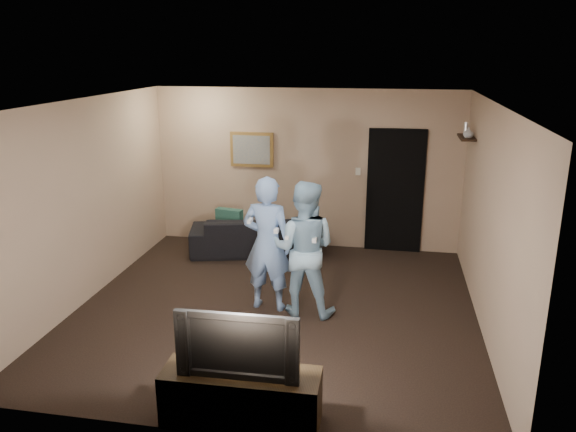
% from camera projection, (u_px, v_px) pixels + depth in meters
% --- Properties ---
extents(ground, '(5.00, 5.00, 0.00)m').
position_uv_depth(ground, '(276.00, 308.00, 7.19)').
color(ground, black).
rests_on(ground, ground).
extents(ceiling, '(5.00, 5.00, 0.04)m').
position_uv_depth(ceiling, '(275.00, 102.00, 6.44)').
color(ceiling, silver).
rests_on(ceiling, wall_back).
extents(wall_back, '(5.00, 0.04, 2.60)m').
position_uv_depth(wall_back, '(306.00, 169.00, 9.17)').
color(wall_back, tan).
rests_on(wall_back, ground).
extents(wall_front, '(5.00, 0.04, 2.60)m').
position_uv_depth(wall_front, '(213.00, 296.00, 4.46)').
color(wall_front, tan).
rests_on(wall_front, ground).
extents(wall_left, '(0.04, 5.00, 2.60)m').
position_uv_depth(wall_left, '(86.00, 201.00, 7.24)').
color(wall_left, tan).
rests_on(wall_left, ground).
extents(wall_right, '(0.04, 5.00, 2.60)m').
position_uv_depth(wall_right, '(490.00, 222.00, 6.39)').
color(wall_right, tan).
rests_on(wall_right, ground).
extents(sofa, '(2.22, 1.28, 0.61)m').
position_uv_depth(sofa, '(256.00, 234.00, 9.11)').
color(sofa, black).
rests_on(sofa, ground).
extents(throw_pillow, '(0.46, 0.23, 0.44)m').
position_uv_depth(throw_pillow, '(229.00, 222.00, 9.13)').
color(throw_pillow, '#17453C').
rests_on(throw_pillow, sofa).
extents(painting_frame, '(0.72, 0.05, 0.57)m').
position_uv_depth(painting_frame, '(252.00, 150.00, 9.22)').
color(painting_frame, olive).
rests_on(painting_frame, wall_back).
extents(painting_canvas, '(0.62, 0.01, 0.47)m').
position_uv_depth(painting_canvas, '(251.00, 150.00, 9.19)').
color(painting_canvas, slate).
rests_on(painting_canvas, painting_frame).
extents(doorway, '(0.90, 0.06, 2.00)m').
position_uv_depth(doorway, '(395.00, 191.00, 8.98)').
color(doorway, black).
rests_on(doorway, ground).
extents(light_switch, '(0.08, 0.02, 0.12)m').
position_uv_depth(light_switch, '(358.00, 171.00, 9.00)').
color(light_switch, silver).
rests_on(light_switch, wall_back).
extents(wall_shelf, '(0.20, 0.60, 0.03)m').
position_uv_depth(wall_shelf, '(467.00, 137.00, 7.91)').
color(wall_shelf, black).
rests_on(wall_shelf, wall_right).
extents(shelf_vase, '(0.17, 0.17, 0.15)m').
position_uv_depth(shelf_vase, '(468.00, 133.00, 7.74)').
color(shelf_vase, '#AEAEB3').
rests_on(shelf_vase, wall_shelf).
extents(shelf_figurine, '(0.06, 0.06, 0.18)m').
position_uv_depth(shelf_figurine, '(466.00, 129.00, 8.02)').
color(shelf_figurine, silver).
rests_on(shelf_figurine, wall_shelf).
extents(tv_console, '(1.40, 0.47, 0.50)m').
position_uv_depth(tv_console, '(241.00, 397.00, 4.93)').
color(tv_console, black).
rests_on(tv_console, ground).
extents(television, '(1.06, 0.16, 0.61)m').
position_uv_depth(television, '(240.00, 341.00, 4.77)').
color(television, black).
rests_on(television, tv_console).
extents(wii_player_left, '(0.66, 0.52, 1.72)m').
position_uv_depth(wii_player_left, '(267.00, 244.00, 6.97)').
color(wii_player_left, '#789BD0').
rests_on(wii_player_left, ground).
extents(wii_player_right, '(0.86, 0.69, 1.69)m').
position_uv_depth(wii_player_right, '(304.00, 249.00, 6.85)').
color(wii_player_right, '#90B8D1').
rests_on(wii_player_right, ground).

